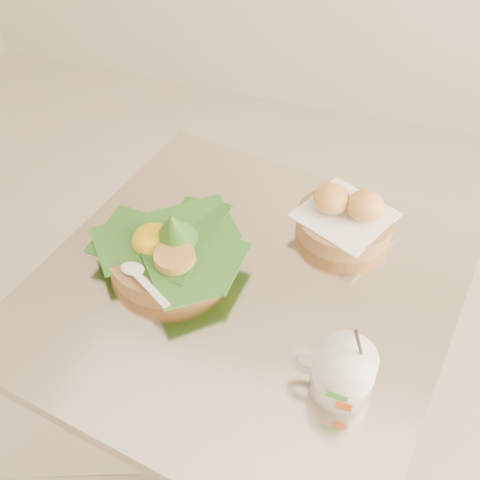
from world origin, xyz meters
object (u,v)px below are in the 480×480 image
(coffee_mug, at_px, (341,371))
(cafe_table, at_px, (243,359))
(bread_basket, at_px, (345,216))
(rice_basket, at_px, (168,248))

(coffee_mug, bearing_deg, cafe_table, 144.01)
(bread_basket, distance_m, coffee_mug, 0.35)
(coffee_mug, bearing_deg, bread_basket, 100.40)
(cafe_table, distance_m, bread_basket, 0.35)
(cafe_table, bearing_deg, rice_basket, 175.62)
(rice_basket, height_order, coffee_mug, coffee_mug)
(rice_basket, height_order, bread_basket, rice_basket)
(cafe_table, xyz_separation_m, coffee_mug, (0.20, -0.14, 0.26))
(cafe_table, relative_size, bread_basket, 3.94)
(cafe_table, relative_size, coffee_mug, 5.00)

